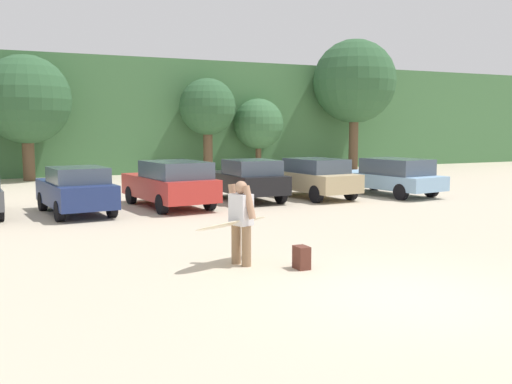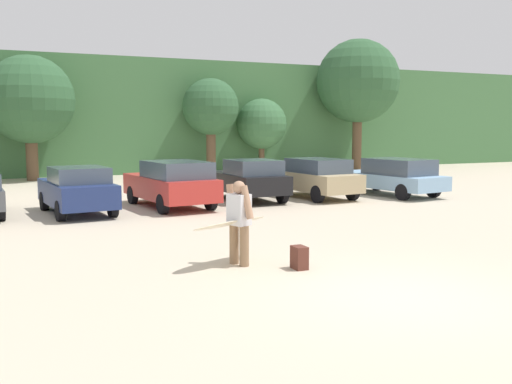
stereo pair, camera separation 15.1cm
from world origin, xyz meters
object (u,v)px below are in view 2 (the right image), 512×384
at_px(backpack_dropped, 299,258).
at_px(surfboard_cream, 231,223).
at_px(parked_car_red, 172,183).
at_px(person_adult, 239,218).
at_px(parked_car_black, 249,179).
at_px(parked_car_navy, 77,190).
at_px(parked_car_tan, 316,177).
at_px(parked_car_sky_blue, 392,176).

bearing_deg(backpack_dropped, surfboard_cream, 140.40).
bearing_deg(parked_car_red, person_adult, 166.35).
height_order(parked_car_red, parked_car_black, parked_car_red).
distance_m(parked_car_black, backpack_dropped, 10.53).
bearing_deg(surfboard_cream, person_adult, 118.73).
bearing_deg(backpack_dropped, parked_car_black, 71.90).
relative_size(parked_car_red, parked_car_black, 1.17).
height_order(parked_car_navy, parked_car_black, parked_car_black).
xyz_separation_m(parked_car_black, surfboard_cream, (-4.35, -9.10, 0.03)).
distance_m(parked_car_red, backpack_dropped, 9.47).
bearing_deg(person_adult, parked_car_tan, -149.09).
relative_size(parked_car_black, surfboard_cream, 1.93).
bearing_deg(parked_car_tan, parked_car_sky_blue, -104.06).
relative_size(parked_car_red, surfboard_cream, 2.26).
distance_m(parked_car_tan, backpack_dropped, 11.46).
relative_size(person_adult, surfboard_cream, 0.83).
bearing_deg(person_adult, parked_car_black, -135.87).
distance_m(parked_car_navy, surfboard_cream, 8.53).
bearing_deg(parked_car_sky_blue, parked_car_black, 74.12).
relative_size(parked_car_tan, parked_car_sky_blue, 0.84).
bearing_deg(parked_car_navy, person_adult, -171.90).
bearing_deg(parked_car_black, parked_car_sky_blue, -98.00).
distance_m(parked_car_red, parked_car_tan, 5.85).
bearing_deg(person_adult, parked_car_sky_blue, -161.69).
xyz_separation_m(parked_car_black, parked_car_tan, (2.73, -0.25, 0.00)).
height_order(parked_car_black, parked_car_sky_blue, parked_car_black).
distance_m(parked_car_navy, parked_car_sky_blue, 12.25).
relative_size(parked_car_red, person_adult, 2.71).
height_order(person_adult, backpack_dropped, person_adult).
height_order(parked_car_tan, person_adult, person_adult).
bearing_deg(parked_car_navy, backpack_dropped, -167.60).
xyz_separation_m(parked_car_sky_blue, surfboard_cream, (-10.34, -8.34, 0.06)).
xyz_separation_m(parked_car_navy, parked_car_sky_blue, (12.25, 0.03, -0.00)).
xyz_separation_m(parked_car_red, parked_car_black, (3.11, 0.55, -0.03)).
relative_size(parked_car_navy, surfboard_cream, 2.01).
xyz_separation_m(parked_car_navy, parked_car_tan, (8.99, 0.54, 0.03)).
distance_m(parked_car_navy, backpack_dropped, 9.69).
xyz_separation_m(parked_car_navy, surfboard_cream, (1.91, -8.31, 0.06)).
bearing_deg(parked_car_red, parked_car_tan, -93.50).
xyz_separation_m(person_adult, surfboard_cream, (-0.14, 0.10, -0.12)).
bearing_deg(parked_car_red, backpack_dropped, 172.63).
relative_size(parked_car_tan, surfboard_cream, 2.03).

